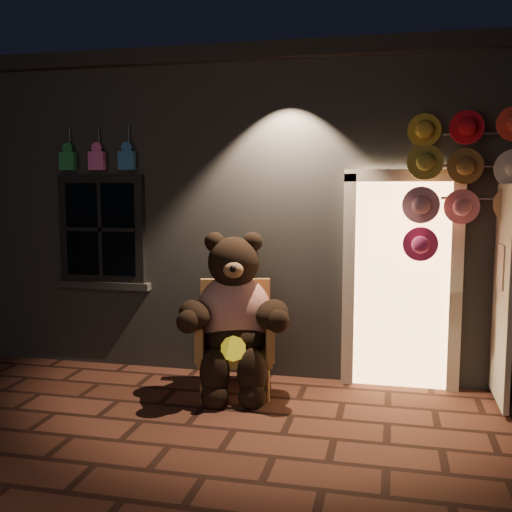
% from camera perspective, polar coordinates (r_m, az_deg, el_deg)
% --- Properties ---
extents(ground, '(60.00, 60.00, 0.00)m').
position_cam_1_polar(ground, '(5.21, -2.10, -16.21)').
color(ground, '#592F22').
rests_on(ground, ground).
extents(shop_building, '(7.30, 5.95, 3.51)m').
position_cam_1_polar(shop_building, '(8.72, 4.66, 4.75)').
color(shop_building, slate).
rests_on(shop_building, ground).
extents(wicker_armchair, '(0.88, 0.83, 1.08)m').
position_cam_1_polar(wicker_armchair, '(6.02, -1.99, -7.62)').
color(wicker_armchair, '#B39045').
rests_on(wicker_armchair, ground).
extents(teddy_bear, '(1.14, 1.01, 1.62)m').
position_cam_1_polar(teddy_bear, '(5.83, -2.14, -5.76)').
color(teddy_bear, '#AE2012').
rests_on(teddy_bear, ground).
extents(hat_rack, '(1.57, 0.22, 2.74)m').
position_cam_1_polar(hat_rack, '(5.97, 21.03, 7.32)').
color(hat_rack, '#59595E').
rests_on(hat_rack, ground).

